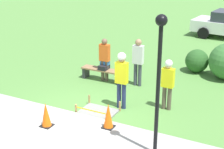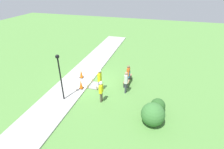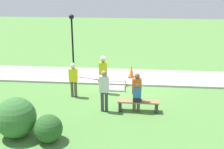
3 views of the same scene
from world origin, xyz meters
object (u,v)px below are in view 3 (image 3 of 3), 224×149
(lamppost_near, at_px, (72,36))
(worker_supervisor, at_px, (103,71))
(worker_assistant, at_px, (73,77))
(bystander_in_gray_shirt, at_px, (104,88))
(traffic_cone_near_patch, at_px, (131,71))
(bystander_in_orange_shirt, at_px, (137,90))
(person_seated_on_bench, at_px, (137,94))
(traffic_cone_far_patch, at_px, (101,75))
(park_bench, at_px, (138,104))

(lamppost_near, bearing_deg, worker_supervisor, 132.81)
(worker_assistant, distance_m, bystander_in_gray_shirt, 2.25)
(worker_supervisor, bearing_deg, traffic_cone_near_patch, -120.35)
(bystander_in_orange_shirt, height_order, lamppost_near, lamppost_near)
(bystander_in_orange_shirt, bearing_deg, worker_assistant, -23.89)
(person_seated_on_bench, xyz_separation_m, worker_assistant, (3.10, -1.38, 0.19))
(worker_assistant, xyz_separation_m, lamppost_near, (0.64, -2.79, 1.45))
(traffic_cone_far_patch, distance_m, worker_assistant, 2.46)
(bystander_in_orange_shirt, bearing_deg, worker_supervisor, -49.22)
(park_bench, height_order, bystander_in_gray_shirt, bystander_in_gray_shirt)
(park_bench, height_order, person_seated_on_bench, person_seated_on_bench)
(person_seated_on_bench, relative_size, worker_supervisor, 0.46)
(worker_supervisor, relative_size, bystander_in_gray_shirt, 1.04)
(bystander_in_gray_shirt, relative_size, lamppost_near, 0.52)
(park_bench, bearing_deg, lamppost_near, -47.29)
(park_bench, height_order, worker_supervisor, worker_supervisor)
(park_bench, distance_m, person_seated_on_bench, 0.50)
(traffic_cone_near_patch, height_order, bystander_in_gray_shirt, bystander_in_gray_shirt)
(person_seated_on_bench, bearing_deg, traffic_cone_near_patch, -85.10)
(person_seated_on_bench, bearing_deg, bystander_in_orange_shirt, -46.49)
(park_bench, relative_size, bystander_in_orange_shirt, 1.02)
(traffic_cone_far_patch, height_order, bystander_in_orange_shirt, bystander_in_orange_shirt)
(bystander_in_gray_shirt, height_order, lamppost_near, lamppost_near)
(traffic_cone_far_patch, distance_m, bystander_in_gray_shirt, 3.74)
(bystander_in_gray_shirt, bearing_deg, bystander_in_orange_shirt, -175.13)
(person_seated_on_bench, bearing_deg, park_bench, -142.68)
(traffic_cone_far_patch, bearing_deg, lamppost_near, -20.58)
(traffic_cone_near_patch, height_order, worker_supervisor, worker_supervisor)
(traffic_cone_far_patch, bearing_deg, park_bench, 121.16)
(traffic_cone_near_patch, height_order, park_bench, traffic_cone_near_patch)
(worker_supervisor, distance_m, lamppost_near, 3.24)
(bystander_in_orange_shirt, relative_size, bystander_in_gray_shirt, 0.94)
(worker_assistant, distance_m, bystander_in_orange_shirt, 3.37)
(traffic_cone_near_patch, bearing_deg, traffic_cone_far_patch, 24.68)
(traffic_cone_near_patch, bearing_deg, bystander_in_orange_shirt, 94.70)
(traffic_cone_far_patch, bearing_deg, bystander_in_orange_shirt, 119.92)
(person_seated_on_bench, height_order, worker_assistant, worker_assistant)
(traffic_cone_near_patch, bearing_deg, park_bench, 95.83)
(park_bench, xyz_separation_m, worker_assistant, (3.16, -1.33, 0.68))
(park_bench, bearing_deg, bystander_in_orange_shirt, 21.63)
(traffic_cone_near_patch, bearing_deg, person_seated_on_bench, 94.90)
(person_seated_on_bench, distance_m, worker_supervisor, 2.65)
(traffic_cone_near_patch, distance_m, traffic_cone_far_patch, 1.84)
(person_seated_on_bench, bearing_deg, lamppost_near, -48.13)
(traffic_cone_far_patch, relative_size, bystander_in_gray_shirt, 0.41)
(traffic_cone_near_patch, xyz_separation_m, park_bench, (-0.43, 4.25, -0.12))
(traffic_cone_far_patch, height_order, person_seated_on_bench, person_seated_on_bench)
(worker_supervisor, height_order, lamppost_near, lamppost_near)
(traffic_cone_near_patch, distance_m, lamppost_near, 3.93)
(park_bench, xyz_separation_m, person_seated_on_bench, (0.07, 0.05, 0.49))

